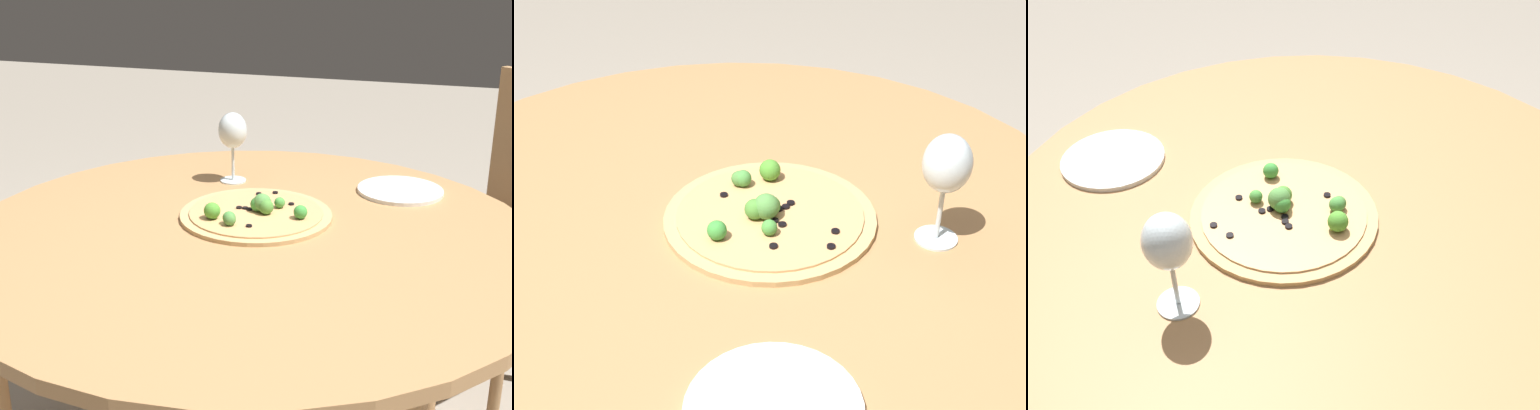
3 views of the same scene
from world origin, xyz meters
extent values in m
plane|color=gray|center=(0.00, 0.00, 0.00)|extent=(12.00, 12.00, 0.00)
cylinder|color=#A87A4C|center=(0.00, 0.00, 0.74)|extent=(1.32, 1.32, 0.03)
cylinder|color=#A87A4C|center=(-0.41, 0.41, 0.36)|extent=(0.05, 0.05, 0.73)
cylinder|color=#A87A4C|center=(0.41, 0.41, 0.36)|extent=(0.05, 0.05, 0.73)
cylinder|color=#997047|center=(-0.50, 0.60, 0.22)|extent=(0.04, 0.04, 0.44)
cylinder|color=tan|center=(-0.09, -0.01, 0.76)|extent=(0.36, 0.36, 0.01)
cylinder|color=tan|center=(-0.09, -0.01, 0.77)|extent=(0.32, 0.32, 0.00)
sphere|color=#4C8A36|center=(-0.08, 0.01, 0.79)|extent=(0.03, 0.03, 0.03)
sphere|color=#499040|center=(0.01, -0.05, 0.79)|extent=(0.03, 0.03, 0.03)
sphere|color=#3F9139|center=(-0.09, -0.01, 0.79)|extent=(0.03, 0.03, 0.03)
sphere|color=green|center=(-0.07, 0.10, 0.79)|extent=(0.03, 0.03, 0.03)
sphere|color=#529044|center=(-0.09, 0.00, 0.79)|extent=(0.04, 0.04, 0.04)
sphere|color=#4C863D|center=(0.01, -0.04, 0.78)|extent=(0.03, 0.03, 0.03)
sphere|color=#48933D|center=(-0.13, 0.03, 0.78)|extent=(0.03, 0.03, 0.03)
sphere|color=#4D9630|center=(-0.01, -0.10, 0.79)|extent=(0.04, 0.04, 0.04)
cylinder|color=black|center=(-0.22, -0.01, 0.77)|extent=(0.01, 0.01, 0.00)
cylinder|color=black|center=(-0.11, 0.00, 0.77)|extent=(0.01, 0.01, 0.00)
cylinder|color=black|center=(-0.09, -0.06, 0.77)|extent=(0.01, 0.01, 0.00)
cylinder|color=black|center=(-0.20, -0.04, 0.77)|extent=(0.01, 0.01, 0.00)
cylinder|color=black|center=(0.01, 0.00, 0.77)|extent=(0.01, 0.01, 0.00)
cylinder|color=black|center=(-0.10, -0.04, 0.77)|extent=(0.01, 0.01, 0.00)
cylinder|color=black|center=(-0.16, 0.05, 0.77)|extent=(0.01, 0.01, 0.00)
cylinder|color=black|center=(-0.09, -0.03, 0.77)|extent=(0.01, 0.01, 0.00)
cylinder|color=black|center=(-0.13, 0.00, 0.77)|extent=(0.01, 0.01, 0.00)
cylinder|color=silver|center=(-0.33, -0.15, 0.76)|extent=(0.07, 0.07, 0.00)
cylinder|color=silver|center=(-0.33, -0.15, 0.80)|extent=(0.01, 0.01, 0.09)
ellipsoid|color=silver|center=(-0.33, -0.15, 0.90)|extent=(0.08, 0.08, 0.10)
cylinder|color=silver|center=(-0.37, 0.29, 0.76)|extent=(0.22, 0.22, 0.01)
camera|label=1|loc=(1.41, 0.46, 1.37)|focal=50.00mm
camera|label=2|loc=(-0.76, 0.73, 1.44)|focal=50.00mm
camera|label=3|loc=(-0.38, -0.78, 1.48)|focal=40.00mm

